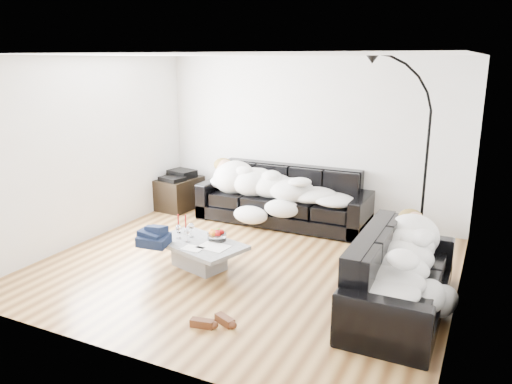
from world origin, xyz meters
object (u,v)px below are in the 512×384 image
at_px(wine_glass_b, 179,232).
at_px(floor_lamp, 426,166).
at_px(av_cabinet, 180,193).
at_px(sofa_back, 283,196).
at_px(shoes, 213,321).
at_px(sofa_right, 401,273).
at_px(candle_left, 178,224).
at_px(candle_right, 186,224).
at_px(stereo, 179,175).
at_px(wine_glass_c, 188,235).
at_px(fruit_bowl, 217,235).
at_px(coffee_table, 199,255).
at_px(sleeper_back, 282,184).
at_px(sleeper_right, 403,253).
at_px(wine_glass_a, 191,230).

relative_size(wine_glass_b, floor_lamp, 0.08).
bearing_deg(av_cabinet, sofa_back, 6.88).
height_order(shoes, floor_lamp, floor_lamp).
xyz_separation_m(sofa_right, candle_left, (-2.90, 0.20, 0.06)).
xyz_separation_m(candle_right, stereo, (-1.36, 1.84, 0.14)).
distance_m(sofa_back, floor_lamp, 2.28).
bearing_deg(wine_glass_c, wine_glass_b, 161.71).
bearing_deg(sofa_back, stereo, -178.66).
bearing_deg(stereo, fruit_bowl, -33.57).
distance_m(shoes, av_cabinet, 4.13).
height_order(coffee_table, wine_glass_b, wine_glass_b).
xyz_separation_m(sleeper_back, sleeper_right, (2.22, -2.07, -0.02)).
height_order(sofa_right, wine_glass_a, sofa_right).
bearing_deg(candle_left, sofa_right, -3.87).
relative_size(sofa_right, wine_glass_a, 10.77).
bearing_deg(sleeper_right, wine_glass_a, 87.23).
bearing_deg(shoes, candle_right, 132.10).
relative_size(sleeper_back, candle_right, 9.29).
xyz_separation_m(candle_left, floor_lamp, (2.82, 1.72, 0.70)).
height_order(sleeper_back, wine_glass_a, sleeper_back).
relative_size(sleeper_back, candle_left, 9.17).
bearing_deg(candle_right, wine_glass_c, -52.86).
xyz_separation_m(sleeper_back, coffee_table, (-0.25, -2.06, -0.48)).
height_order(coffee_table, wine_glass_a, wine_glass_a).
xyz_separation_m(sofa_right, stereo, (-4.17, 2.08, 0.20)).
distance_m(sleeper_back, wine_glass_b, 2.14).
bearing_deg(wine_glass_c, av_cabinet, 126.56).
xyz_separation_m(shoes, stereo, (-2.58, 3.22, 0.56)).
height_order(wine_glass_b, shoes, wine_glass_b).
distance_m(sleeper_right, floor_lamp, 1.99).
bearing_deg(sleeper_back, sofa_back, 90.00).
distance_m(sleeper_back, sleeper_right, 3.04).
xyz_separation_m(sleeper_back, candle_left, (-0.67, -1.88, -0.18)).
distance_m(wine_glass_a, shoes, 1.70).
bearing_deg(sleeper_back, wine_glass_c, -100.10).
relative_size(sofa_right, wine_glass_c, 10.93).
xyz_separation_m(fruit_bowl, candle_right, (-0.51, 0.06, 0.05)).
relative_size(wine_glass_c, candle_left, 0.74).
xyz_separation_m(sofa_back, fruit_bowl, (-0.08, -1.95, -0.03)).
xyz_separation_m(wine_glass_a, wine_glass_c, (0.05, -0.17, -0.00)).
distance_m(sleeper_back, wine_glass_c, 2.16).
distance_m(sofa_back, candle_right, 1.98).
bearing_deg(floor_lamp, sofa_back, 170.58).
height_order(candle_left, shoes, candle_left).
bearing_deg(av_cabinet, stereo, 0.00).
xyz_separation_m(sofa_right, av_cabinet, (-4.17, 2.08, -0.14)).
bearing_deg(wine_glass_c, fruit_bowl, 35.60).
distance_m(coffee_table, fruit_bowl, 0.34).
relative_size(candle_left, av_cabinet, 0.32).
height_order(sleeper_back, coffee_table, sleeper_back).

